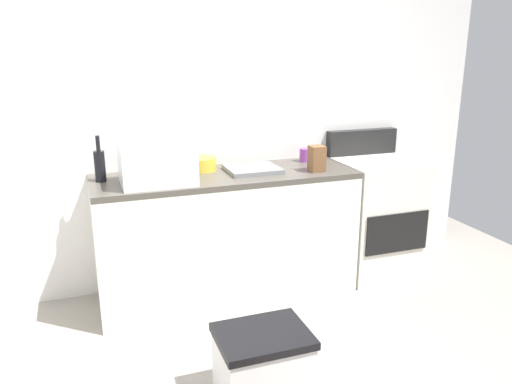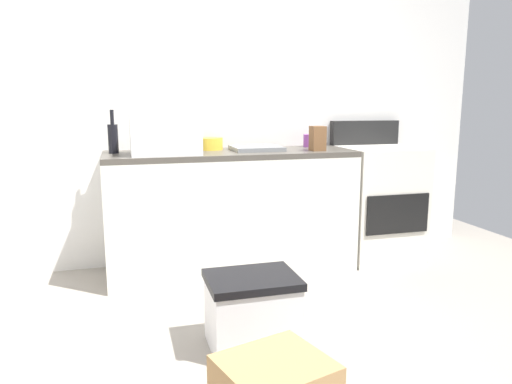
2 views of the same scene
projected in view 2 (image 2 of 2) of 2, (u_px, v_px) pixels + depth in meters
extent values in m
plane|color=gray|center=(227.00, 351.00, 2.44)|extent=(6.00, 6.00, 0.00)
cube|color=silver|center=(182.00, 96.00, 3.67)|extent=(5.00, 0.10, 2.60)
cube|color=silver|center=(231.00, 214.00, 3.58)|extent=(1.80, 0.60, 0.86)
cube|color=#4C473F|center=(231.00, 154.00, 3.50)|extent=(1.80, 0.60, 0.04)
cube|color=silver|center=(377.00, 202.00, 3.90)|extent=(0.60, 0.60, 0.90)
cube|color=black|center=(398.00, 214.00, 3.62)|extent=(0.52, 0.02, 0.30)
cube|color=black|center=(365.00, 133.00, 4.05)|extent=(0.60, 0.08, 0.20)
cube|color=white|center=(165.00, 135.00, 3.25)|extent=(0.46, 0.34, 0.27)
cube|color=slate|center=(257.00, 148.00, 3.55)|extent=(0.36, 0.32, 0.03)
cylinder|color=black|center=(113.00, 139.00, 3.33)|extent=(0.07, 0.07, 0.20)
cylinder|color=black|center=(112.00, 117.00, 3.30)|extent=(0.03, 0.03, 0.10)
cylinder|color=purple|center=(308.00, 141.00, 3.82)|extent=(0.08, 0.08, 0.10)
cube|color=brown|center=(318.00, 138.00, 3.51)|extent=(0.10, 0.10, 0.18)
cylinder|color=gold|center=(210.00, 144.00, 3.59)|extent=(0.19, 0.19, 0.09)
cube|color=silver|center=(252.00, 315.00, 2.47)|extent=(0.44, 0.34, 0.34)
cube|color=black|center=(252.00, 280.00, 2.44)|extent=(0.46, 0.36, 0.04)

